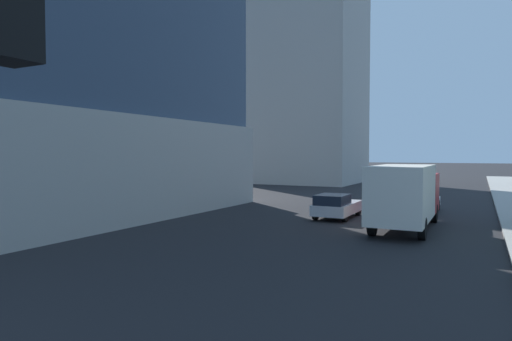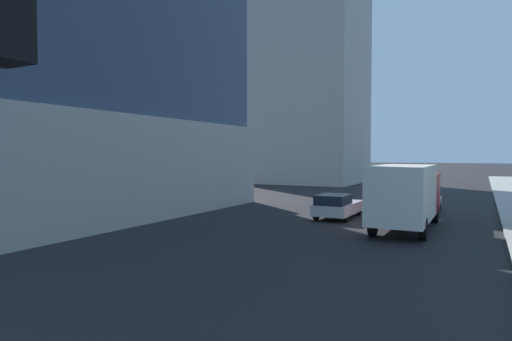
# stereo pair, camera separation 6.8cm
# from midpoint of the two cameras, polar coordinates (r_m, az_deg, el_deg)

# --- Properties ---
(construction_building) EXTENTS (15.52, 20.51, 45.92)m
(construction_building) POSITION_cam_midpoint_polar(r_m,az_deg,el_deg) (59.72, 6.14, 17.26)
(construction_building) COLOR #B2AFA8
(construction_building) RESTS_ON ground
(traffic_light_pole) EXTENTS (5.92, 0.48, 5.80)m
(traffic_light_pole) POSITION_cam_midpoint_polar(r_m,az_deg,el_deg) (1.80, 9.30, 17.58)
(traffic_light_pole) COLOR black
(traffic_light_pole) RESTS_ON sidewalk
(car_white) EXTENTS (1.79, 4.28, 1.44)m
(car_white) POSITION_cam_midpoint_polar(r_m,az_deg,el_deg) (29.58, 21.02, -3.77)
(car_white) COLOR silver
(car_white) RESTS_ON ground
(car_silver) EXTENTS (1.90, 4.24, 1.43)m
(car_silver) POSITION_cam_midpoint_polar(r_m,az_deg,el_deg) (25.39, 10.46, -4.60)
(car_silver) COLOR #B7B7BC
(car_silver) RESTS_ON ground
(box_truck) EXTENTS (2.43, 7.95, 3.17)m
(box_truck) POSITION_cam_midpoint_polar(r_m,az_deg,el_deg) (22.36, 18.99, -2.85)
(box_truck) COLOR #B21E1E
(box_truck) RESTS_ON ground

